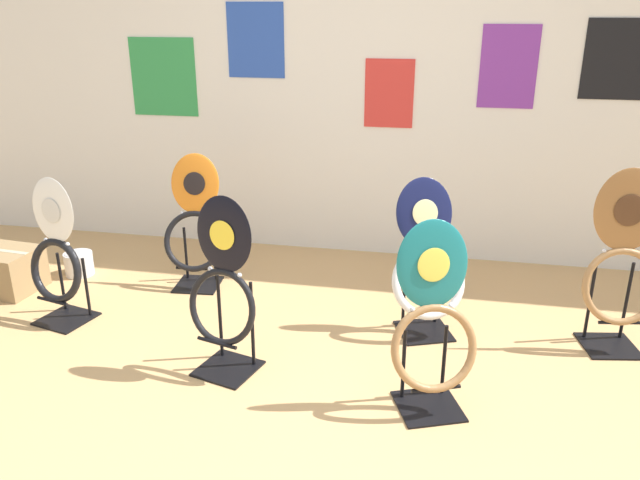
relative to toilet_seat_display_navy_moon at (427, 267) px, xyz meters
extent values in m
plane|color=tan|center=(-0.49, -1.15, -0.39)|extent=(14.00, 14.00, 0.00)
cube|color=silver|center=(-0.49, 1.18, 0.91)|extent=(8.00, 0.06, 2.60)
cube|color=red|center=(-0.34, 1.14, 0.78)|extent=(0.33, 0.01, 0.46)
cube|color=#284CAD|center=(-1.28, 1.14, 1.11)|extent=(0.40, 0.01, 0.50)
cube|color=purple|center=(0.42, 1.14, 0.97)|extent=(0.36, 0.01, 0.53)
cube|color=#2D8E47|center=(-1.98, 1.14, 0.85)|extent=(0.50, 0.01, 0.55)
cube|color=black|center=(1.10, 1.14, 1.02)|extent=(0.46, 0.01, 0.49)
cube|color=black|center=(0.01, -0.02, -0.39)|extent=(0.36, 0.36, 0.01)
cylinder|color=black|center=(-0.12, 0.03, -0.21)|extent=(0.02, 0.02, 0.35)
cylinder|color=black|center=(0.07, 0.10, -0.21)|extent=(0.02, 0.02, 0.35)
cylinder|color=black|center=(0.03, -0.09, -0.24)|extent=(0.22, 0.10, 0.02)
torus|color=silver|center=(0.01, -0.04, -0.07)|extent=(0.47, 0.36, 0.39)
ellipsoid|color=#141942|center=(-0.03, 0.09, 0.28)|extent=(0.34, 0.24, 0.38)
ellipsoid|color=beige|center=(-0.03, 0.07, 0.29)|extent=(0.15, 0.10, 0.14)
sphere|color=silver|center=(-0.10, 0.01, 0.09)|extent=(0.02, 0.02, 0.02)
sphere|color=silver|center=(0.07, 0.07, 0.09)|extent=(0.02, 0.02, 0.02)
cube|color=black|center=(-0.95, -0.60, -0.39)|extent=(0.34, 0.34, 0.01)
cylinder|color=black|center=(-1.02, -0.49, -0.15)|extent=(0.02, 0.02, 0.46)
cylinder|color=black|center=(-0.83, -0.54, -0.15)|extent=(0.02, 0.02, 0.46)
cylinder|color=black|center=(-0.97, -0.68, -0.20)|extent=(0.22, 0.08, 0.02)
torus|color=black|center=(-0.96, -0.62, -0.03)|extent=(0.40, 0.22, 0.38)
ellipsoid|color=black|center=(-0.95, -0.57, 0.33)|extent=(0.31, 0.13, 0.38)
ellipsoid|color=yellow|center=(-0.95, -0.59, 0.33)|extent=(0.14, 0.05, 0.14)
sphere|color=silver|center=(-1.03, -0.56, 0.14)|extent=(0.02, 0.02, 0.02)
sphere|color=silver|center=(-0.87, -0.61, 0.14)|extent=(0.02, 0.02, 0.02)
cube|color=black|center=(0.99, 0.01, -0.39)|extent=(0.32, 0.32, 0.01)
cylinder|color=black|center=(0.88, 0.09, -0.16)|extent=(0.02, 0.02, 0.45)
cylinder|color=black|center=(1.07, 0.12, -0.16)|extent=(0.02, 0.02, 0.45)
cylinder|color=black|center=(1.01, -0.06, -0.20)|extent=(0.22, 0.06, 0.02)
torus|color=#9E7042|center=(1.00, -0.01, -0.02)|extent=(0.43, 0.22, 0.40)
ellipsoid|color=#936033|center=(0.99, 0.06, 0.37)|extent=(0.36, 0.12, 0.43)
ellipsoid|color=#4C2D19|center=(0.99, 0.05, 0.37)|extent=(0.16, 0.05, 0.16)
sphere|color=silver|center=(0.89, 0.03, 0.16)|extent=(0.02, 0.02, 0.02)
cube|color=black|center=(0.06, -0.73, -0.39)|extent=(0.36, 0.36, 0.01)
cylinder|color=black|center=(-0.07, -0.68, -0.20)|extent=(0.02, 0.02, 0.36)
cylinder|color=black|center=(0.11, -0.61, -0.20)|extent=(0.02, 0.02, 0.36)
cylinder|color=black|center=(0.08, -0.80, -0.24)|extent=(0.21, 0.10, 0.02)
torus|color=#9E7042|center=(0.06, -0.75, -0.07)|extent=(0.43, 0.30, 0.39)
ellipsoid|color=#197075|center=(0.03, -0.66, 0.30)|extent=(0.33, 0.20, 0.39)
ellipsoid|color=#EADB4C|center=(0.04, -0.68, 0.30)|extent=(0.15, 0.08, 0.15)
sphere|color=silver|center=(-0.04, -0.72, 0.10)|extent=(0.02, 0.02, 0.02)
sphere|color=silver|center=(0.12, -0.66, 0.10)|extent=(0.02, 0.02, 0.02)
cube|color=black|center=(-1.48, 0.33, -0.39)|extent=(0.30, 0.30, 0.01)
cylinder|color=black|center=(-1.59, 0.41, -0.20)|extent=(0.02, 0.02, 0.36)
cylinder|color=black|center=(-1.39, 0.43, -0.20)|extent=(0.02, 0.02, 0.36)
cylinder|color=black|center=(-1.48, 0.25, -0.24)|extent=(0.22, 0.04, 0.02)
torus|color=black|center=(-1.48, 0.31, -0.07)|extent=(0.41, 0.22, 0.38)
ellipsoid|color=orange|center=(-1.49, 0.42, 0.28)|extent=(0.32, 0.14, 0.38)
ellipsoid|color=black|center=(-1.49, 0.40, 0.28)|extent=(0.14, 0.05, 0.14)
sphere|color=silver|center=(-1.57, 0.37, 0.09)|extent=(0.02, 0.02, 0.02)
sphere|color=silver|center=(-1.40, 0.38, 0.09)|extent=(0.02, 0.02, 0.02)
cube|color=black|center=(-2.06, -0.28, -0.39)|extent=(0.34, 0.34, 0.01)
cylinder|color=black|center=(-2.14, -0.16, -0.20)|extent=(0.02, 0.02, 0.36)
cylinder|color=black|center=(-1.95, -0.21, -0.20)|extent=(0.02, 0.02, 0.36)
cylinder|color=black|center=(-2.08, -0.35, -0.24)|extent=(0.22, 0.07, 0.02)
torus|color=black|center=(-2.07, -0.30, -0.07)|extent=(0.39, 0.21, 0.37)
ellipsoid|color=white|center=(-2.06, -0.25, 0.28)|extent=(0.31, 0.11, 0.37)
ellipsoid|color=silver|center=(-2.06, -0.27, 0.28)|extent=(0.14, 0.04, 0.14)
sphere|color=silver|center=(-2.14, -0.24, 0.09)|extent=(0.02, 0.02, 0.02)
sphere|color=silver|center=(-1.98, -0.28, 0.09)|extent=(0.02, 0.02, 0.02)
cylinder|color=silver|center=(-2.34, 0.34, -0.31)|extent=(0.19, 0.19, 0.16)
torus|color=silver|center=(-2.34, 0.34, -0.24)|extent=(0.19, 0.19, 0.01)
cylinder|color=#B2B2B7|center=(-2.34, 0.34, -0.23)|extent=(0.17, 0.17, 0.00)
cube|color=#93754C|center=(-2.67, 0.03, -0.26)|extent=(0.43, 0.37, 0.27)
cube|color=#B7AD89|center=(-2.67, 0.03, -0.12)|extent=(0.39, 0.07, 0.00)
camera|label=1|loc=(0.04, -3.19, 1.34)|focal=35.00mm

